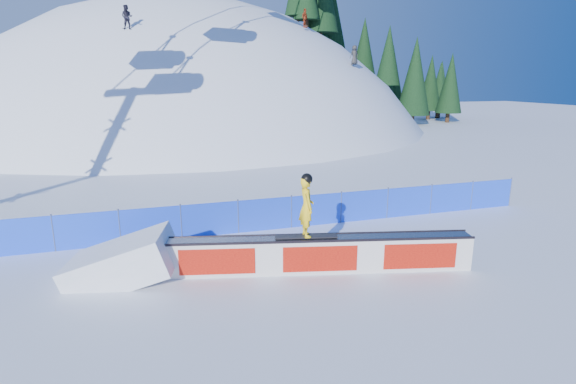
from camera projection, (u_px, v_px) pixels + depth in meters
name	position (u px, v px, depth m)	size (l,w,h in m)	color
ground	(306.00, 281.00, 12.34)	(160.00, 160.00, 0.00)	white
snow_hill	(192.00, 273.00, 55.65)	(64.00, 64.00, 64.00)	white
treeline	(387.00, 48.00, 55.49)	(26.44, 12.03, 20.45)	#342114
safety_fence	(265.00, 214.00, 16.36)	(22.05, 0.05, 1.30)	blue
rail_box	(319.00, 254.00, 12.87)	(8.75, 2.63, 1.06)	silver
snow_ramp	(124.00, 277.00, 12.62)	(2.80, 1.87, 1.05)	white
snowboarder	(307.00, 206.00, 12.49)	(1.79, 0.71, 1.84)	black
distant_skiers	(219.00, 15.00, 37.25)	(19.66, 7.98, 7.22)	black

